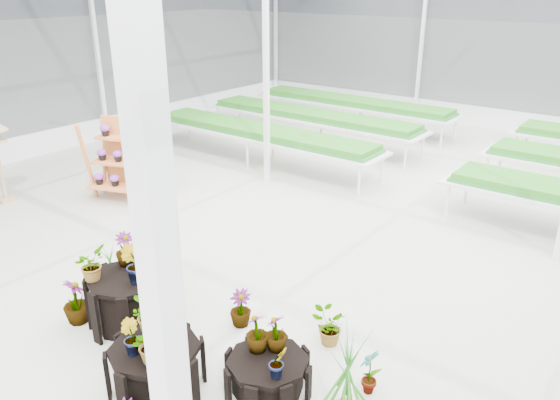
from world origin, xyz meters
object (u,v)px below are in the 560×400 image
Objects in this scene: shelf_rack at (127,161)px; plinth_tall at (130,301)px; plinth_mid at (156,367)px; plinth_low at (268,375)px.

plinth_tall is at bearing -60.06° from shelf_rack.
plinth_mid is at bearing -26.57° from plinth_tall.
plinth_mid is at bearing -145.01° from plinth_low.
plinth_mid is at bearing -57.43° from shelf_rack.
plinth_low is at bearing 34.99° from plinth_mid.
shelf_rack is (-5.82, 2.76, 0.60)m from plinth_low.
plinth_mid reaches higher than plinth_low.
shelf_rack is at bearing 141.73° from plinth_tall.
plinth_tall is 1.34m from plinth_mid.
shelf_rack is (-3.62, 2.86, 0.46)m from plinth_tall.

